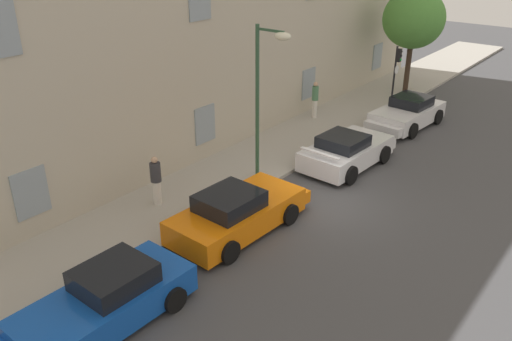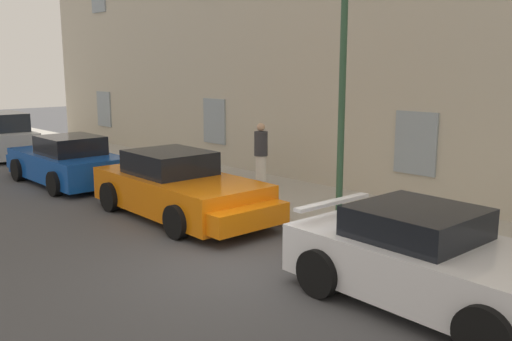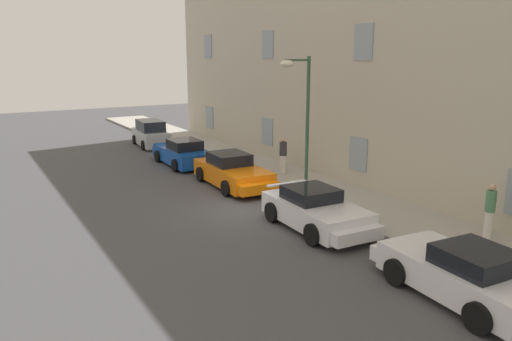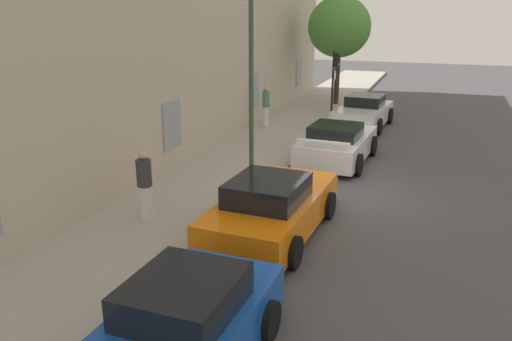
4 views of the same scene
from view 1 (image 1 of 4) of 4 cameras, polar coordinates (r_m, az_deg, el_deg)
name	(u,v)px [view 1 (image 1 of 4)]	position (r m, az deg, el deg)	size (l,w,h in m)	color
ground_plane	(323,201)	(18.82, 7.26, -3.31)	(80.00, 80.00, 0.00)	#444447
sidewalk	(238,170)	(20.81, -1.93, 0.02)	(60.00, 3.46, 0.14)	#A8A399
building_facade	(162,22)	(21.78, -10.08, 15.45)	(37.70, 4.62, 10.71)	#BCB29E
sportscar_red_lead	(100,305)	(13.56, -16.46, -13.75)	(4.80, 2.17, 1.43)	#144CB2
sportscar_yellow_flank	(241,211)	(16.76, -1.65, -4.39)	(5.07, 2.35, 1.48)	orange
sportscar_white_middle	(348,150)	(21.52, 9.92, 2.15)	(4.59, 2.39, 1.39)	white
sportscar_tail_end	(406,114)	(26.30, 15.82, 5.85)	(4.65, 2.42, 1.41)	white
tree_near_kerb	(414,19)	(30.75, 16.62, 15.37)	(3.32, 3.32, 5.67)	#38281E
traffic_light	(397,65)	(28.93, 14.93, 10.92)	(0.44, 0.36, 3.02)	black
street_lamp	(267,78)	(18.48, 1.20, 9.97)	(0.44, 1.42, 5.69)	#2D5138
pedestrian_admiring	(315,99)	(26.26, 6.37, 7.65)	(0.33, 0.33, 1.80)	silver
pedestrian_strolling	(156,180)	(18.14, -10.70, -1.03)	(0.51, 0.51, 1.76)	silver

